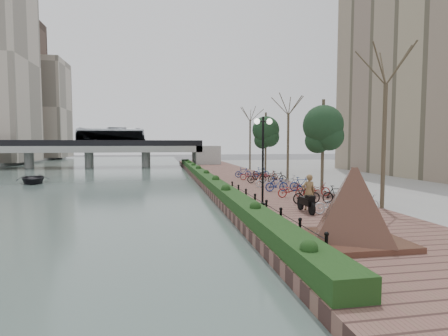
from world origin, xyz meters
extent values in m
plane|color=#59595B|center=(0.00, 0.00, 0.00)|extent=(220.00, 220.00, 0.00)
cube|color=#4B5D56|center=(-15.00, 25.00, 0.01)|extent=(30.00, 130.00, 0.02)
cube|color=brown|center=(4.00, 17.50, 0.25)|extent=(8.00, 75.00, 0.50)
cube|color=gray|center=(20.00, 17.50, 0.25)|extent=(24.00, 75.00, 0.50)
cube|color=black|center=(0.60, 20.00, 0.80)|extent=(1.10, 56.00, 0.60)
cylinder|color=black|center=(1.40, -5.00, 0.85)|extent=(0.10, 0.10, 0.70)
cylinder|color=black|center=(1.40, -3.00, 0.85)|extent=(0.10, 0.10, 0.70)
cylinder|color=black|center=(1.40, -1.00, 0.85)|extent=(0.10, 0.10, 0.70)
cylinder|color=black|center=(1.40, 1.00, 0.85)|extent=(0.10, 0.10, 0.70)
cylinder|color=black|center=(1.40, 3.00, 0.85)|extent=(0.10, 0.10, 0.70)
cylinder|color=black|center=(1.40, 5.00, 0.85)|extent=(0.10, 0.10, 0.70)
cylinder|color=black|center=(1.40, 7.00, 0.85)|extent=(0.10, 0.10, 0.70)
cylinder|color=black|center=(1.40, 9.00, 0.85)|extent=(0.10, 0.10, 0.70)
cube|color=#44281D|center=(3.06, -3.62, 0.59)|extent=(3.12, 3.12, 0.18)
pyramid|color=#44281D|center=(3.06, -3.62, 1.87)|extent=(4.38, 4.38, 2.38)
cylinder|color=black|center=(2.09, 3.98, 2.91)|extent=(0.12, 0.12, 4.82)
cylinder|color=black|center=(2.09, 3.98, 5.07)|extent=(0.70, 0.06, 0.06)
sphere|color=white|center=(1.74, 3.98, 5.07)|extent=(0.32, 0.32, 0.32)
sphere|color=white|center=(2.44, 3.98, 5.07)|extent=(0.32, 0.32, 0.32)
imported|color=brown|center=(4.00, 2.21, 1.41)|extent=(0.70, 0.49, 1.81)
imported|color=#B3B3B9|center=(4.60, 1.11, 0.95)|extent=(0.60, 1.72, 0.90)
imported|color=black|center=(4.60, 3.71, 1.00)|extent=(0.47, 1.66, 1.00)
imported|color=maroon|center=(4.60, 6.31, 0.95)|extent=(0.60, 1.71, 0.90)
imported|color=navy|center=(4.60, 8.91, 1.00)|extent=(0.47, 1.66, 1.00)
imported|color=#B3B3B9|center=(4.60, 11.51, 0.95)|extent=(0.60, 1.71, 0.90)
imported|color=black|center=(4.60, 14.11, 1.00)|extent=(0.47, 1.66, 1.00)
imported|color=maroon|center=(4.60, 16.71, 0.95)|extent=(0.60, 1.72, 0.90)
imported|color=navy|center=(4.60, 19.31, 1.00)|extent=(0.47, 1.66, 1.00)
imported|color=#B3B3B9|center=(6.40, 1.11, 0.95)|extent=(0.60, 1.72, 0.90)
imported|color=black|center=(6.40, 3.71, 1.00)|extent=(0.47, 1.66, 1.00)
imported|color=maroon|center=(6.40, 6.31, 0.95)|extent=(0.60, 1.71, 0.90)
imported|color=navy|center=(6.40, 8.91, 1.00)|extent=(0.47, 1.66, 1.00)
imported|color=#B3B3B9|center=(6.40, 11.51, 0.95)|extent=(0.60, 1.71, 0.90)
imported|color=black|center=(6.40, 14.11, 1.00)|extent=(0.47, 1.66, 1.00)
imported|color=maroon|center=(6.40, 16.71, 0.95)|extent=(0.60, 1.72, 0.90)
imported|color=navy|center=(6.40, 19.31, 1.00)|extent=(0.47, 1.66, 1.00)
cube|color=gray|center=(-15.00, 45.00, 3.00)|extent=(36.00, 8.00, 1.00)
cube|color=black|center=(-15.00, 41.10, 3.95)|extent=(36.00, 0.15, 0.90)
cube|color=black|center=(-15.00, 48.90, 3.95)|extent=(36.00, 0.15, 0.90)
cylinder|color=gray|center=(-24.00, 45.00, 1.25)|extent=(1.40, 1.40, 2.50)
cylinder|color=gray|center=(-15.00, 45.00, 1.25)|extent=(1.40, 1.40, 2.50)
cylinder|color=gray|center=(-6.00, 45.00, 1.25)|extent=(1.40, 1.40, 2.50)
imported|color=white|center=(-11.45, 45.00, 5.00)|extent=(2.52, 10.77, 3.00)
imported|color=black|center=(-15.77, 22.14, 0.47)|extent=(4.28, 5.09, 0.90)
cube|color=#ADA090|center=(-33.00, 80.00, 12.50)|extent=(12.00, 12.00, 24.00)
camera|label=1|loc=(-3.32, -14.38, 3.86)|focal=28.00mm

